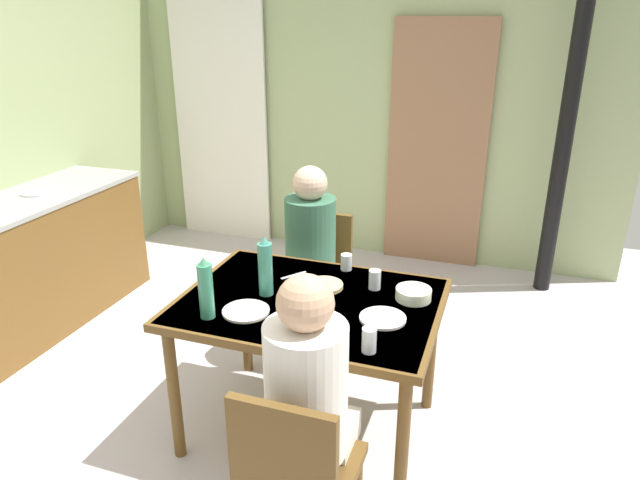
{
  "coord_description": "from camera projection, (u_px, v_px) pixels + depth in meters",
  "views": [
    {
      "loc": [
        1.25,
        -2.22,
        2.02
      ],
      "look_at": [
        0.42,
        0.2,
        1.0
      ],
      "focal_mm": 32.16,
      "sensor_mm": 36.0,
      "label": 1
    }
  ],
  "objects": [
    {
      "name": "ground_plane",
      "position": [
        234.0,
        417.0,
        3.08
      ],
      "size": [
        6.62,
        6.62,
        0.0
      ],
      "primitive_type": "plane",
      "color": "#BFB5B8"
    },
    {
      "name": "wall_back",
      "position": [
        363.0,
        107.0,
        4.84
      ],
      "size": [
        4.33,
        0.1,
        2.56
      ],
      "primitive_type": "cube",
      "color": "#9FB07C",
      "rests_on": "ground_plane"
    },
    {
      "name": "door_wooden",
      "position": [
        437.0,
        147.0,
        4.68
      ],
      "size": [
        0.8,
        0.05,
        2.0
      ],
      "primitive_type": "cube",
      "color": "#8E6547",
      "rests_on": "ground_plane"
    },
    {
      "name": "stove_pipe_column",
      "position": [
        567.0,
        125.0,
        4.06
      ],
      "size": [
        0.12,
        0.12,
        2.56
      ],
      "primitive_type": "cylinder",
      "color": "black",
      "rests_on": "ground_plane"
    },
    {
      "name": "curtain_panel",
      "position": [
        221.0,
        124.0,
        5.23
      ],
      "size": [
        0.9,
        0.03,
        2.15
      ],
      "primitive_type": "cube",
      "color": "white",
      "rests_on": "ground_plane"
    },
    {
      "name": "kitchen_counter",
      "position": [
        16.0,
        271.0,
        3.74
      ],
      "size": [
        0.61,
        1.99,
        0.91
      ],
      "color": "brown",
      "rests_on": "ground_plane"
    },
    {
      "name": "dining_table",
      "position": [
        310.0,
        315.0,
        2.75
      ],
      "size": [
        1.22,
        0.91,
        0.75
      ],
      "color": "brown",
      "rests_on": "ground_plane"
    },
    {
      "name": "chair_near_diner",
      "position": [
        295.0,
        474.0,
        2.03
      ],
      "size": [
        0.4,
        0.4,
        0.87
      ],
      "color": "brown",
      "rests_on": "ground_plane"
    },
    {
      "name": "chair_far_diner",
      "position": [
        317.0,
        274.0,
        3.59
      ],
      "size": [
        0.4,
        0.4,
        0.87
      ],
      "rotation": [
        0.0,
        0.0,
        3.14
      ],
      "color": "brown",
      "rests_on": "ground_plane"
    },
    {
      "name": "person_near_diner",
      "position": [
        307.0,
        385.0,
        2.05
      ],
      "size": [
        0.3,
        0.37,
        0.77
      ],
      "color": "silver",
      "rests_on": "ground_plane"
    },
    {
      "name": "person_far_diner",
      "position": [
        310.0,
        239.0,
        3.37
      ],
      "size": [
        0.3,
        0.37,
        0.77
      ],
      "rotation": [
        0.0,
        0.0,
        3.14
      ],
      "color": "#366B4F",
      "rests_on": "ground_plane"
    },
    {
      "name": "water_bottle_green_near",
      "position": [
        206.0,
        289.0,
        2.52
      ],
      "size": [
        0.07,
        0.07,
        0.29
      ],
      "color": "#378967",
      "rests_on": "dining_table"
    },
    {
      "name": "water_bottle_green_far",
      "position": [
        265.0,
        268.0,
        2.72
      ],
      "size": [
        0.07,
        0.07,
        0.3
      ],
      "color": "#3D8B72",
      "rests_on": "dining_table"
    },
    {
      "name": "serving_bowl_center",
      "position": [
        413.0,
        294.0,
        2.71
      ],
      "size": [
        0.17,
        0.17,
        0.05
      ],
      "primitive_type": "cylinder",
      "color": "silver",
      "rests_on": "dining_table"
    },
    {
      "name": "dinner_plate_near_left",
      "position": [
        246.0,
        311.0,
        2.6
      ],
      "size": [
        0.22,
        0.22,
        0.01
      ],
      "primitive_type": "cylinder",
      "color": "white",
      "rests_on": "dining_table"
    },
    {
      "name": "dinner_plate_near_right",
      "position": [
        383.0,
        318.0,
        2.54
      ],
      "size": [
        0.21,
        0.21,
        0.01
      ],
      "primitive_type": "cylinder",
      "color": "white",
      "rests_on": "dining_table"
    },
    {
      "name": "dinner_plate_far_center",
      "position": [
        293.0,
        323.0,
        2.51
      ],
      "size": [
        0.23,
        0.23,
        0.01
      ],
      "primitive_type": "cylinder",
      "color": "white",
      "rests_on": "dining_table"
    },
    {
      "name": "drinking_glass_by_near_diner",
      "position": [
        369.0,
        340.0,
        2.28
      ],
      "size": [
        0.06,
        0.06,
        0.1
      ],
      "primitive_type": "cylinder",
      "color": "silver",
      "rests_on": "dining_table"
    },
    {
      "name": "drinking_glass_by_far_diner",
      "position": [
        346.0,
        262.0,
        3.02
      ],
      "size": [
        0.06,
        0.06,
        0.09
      ],
      "primitive_type": "cylinder",
      "color": "silver",
      "rests_on": "dining_table"
    },
    {
      "name": "drinking_glass_spare_center",
      "position": [
        375.0,
        280.0,
        2.81
      ],
      "size": [
        0.06,
        0.06,
        0.1
      ],
      "primitive_type": "cylinder",
      "color": "silver",
      "rests_on": "dining_table"
    },
    {
      "name": "bread_plate_sliced",
      "position": [
        324.0,
        286.0,
        2.84
      ],
      "size": [
        0.19,
        0.19,
        0.02
      ],
      "primitive_type": "cylinder",
      "color": "#DBB77A",
      "rests_on": "dining_table"
    },
    {
      "name": "cutlery_knife_near",
      "position": [
        294.0,
        275.0,
        2.97
      ],
      "size": [
        0.1,
        0.13,
        0.0
      ],
      "primitive_type": "cube",
      "rotation": [
        0.0,
        0.0,
        4.08
      ],
      "color": "silver",
      "rests_on": "dining_table"
    },
    {
      "name": "cutlery_fork_near",
      "position": [
        332.0,
        343.0,
        2.36
      ],
      "size": [
        0.06,
        0.15,
        0.0
      ],
      "primitive_type": "cube",
      "rotation": [
        0.0,
        0.0,
        4.42
      ],
      "color": "silver",
      "rests_on": "dining_table"
    }
  ]
}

